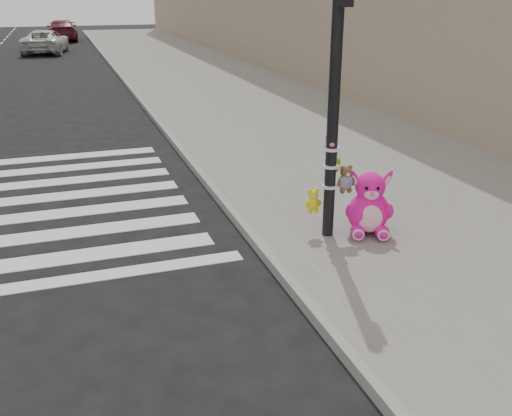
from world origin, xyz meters
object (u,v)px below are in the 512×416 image
object	(u,v)px
signal_pole	(334,123)
car_white_near	(45,42)
pink_bunny	(369,207)
red_teddy	(357,207)

from	to	relation	value
signal_pole	car_white_near	bearing A→B (deg)	97.79
signal_pole	pink_bunny	distance (m)	1.39
signal_pole	red_teddy	xyz separation A→B (m)	(0.78, 0.59, -1.55)
red_teddy	pink_bunny	bearing A→B (deg)	-107.14
pink_bunny	red_teddy	world-z (taller)	pink_bunny
pink_bunny	car_white_near	world-z (taller)	car_white_near
pink_bunny	car_white_near	xyz separation A→B (m)	(-4.65, 30.00, 0.12)
signal_pole	red_teddy	world-z (taller)	signal_pole
signal_pole	car_white_near	world-z (taller)	signal_pole
signal_pole	red_teddy	bearing A→B (deg)	36.91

